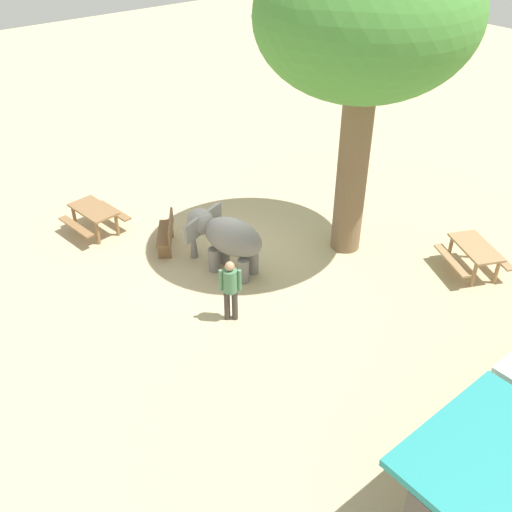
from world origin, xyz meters
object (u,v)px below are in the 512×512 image
person_handler (230,286)px  picnic_table_near (475,252)px  shade_tree_main (368,20)px  wooden_bench (167,233)px  elephant (225,237)px  picnic_table_far (94,214)px

person_handler → picnic_table_near: 6.52m
shade_tree_main → wooden_bench: bearing=-38.7°
shade_tree_main → picnic_table_near: size_ratio=4.01×
elephant → shade_tree_main: 6.09m
person_handler → shade_tree_main: (-4.35, -0.47, 5.07)m
shade_tree_main → picnic_table_near: shade_tree_main is taller
shade_tree_main → picnic_table_far: size_ratio=4.84×
person_handler → picnic_table_near: (-6.03, 2.46, -0.36)m
person_handler → wooden_bench: bearing=31.2°
elephant → person_handler: (1.13, 1.70, -0.05)m
person_handler → shade_tree_main: 6.70m
person_handler → wooden_bench: person_handler is taller
elephant → picnic_table_far: 4.29m
shade_tree_main → wooden_bench: shade_tree_main is taller
elephant → wooden_bench: elephant is taller
shade_tree_main → picnic_table_far: shade_tree_main is taller
wooden_bench → picnic_table_far: wooden_bench is taller
elephant → picnic_table_far: size_ratio=1.36×
picnic_table_near → picnic_table_far: same height
elephant → picnic_table_far: elephant is taller
picnic_table_near → picnic_table_far: (6.69, -8.03, 0.00)m
wooden_bench → picnic_table_far: size_ratio=0.83×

